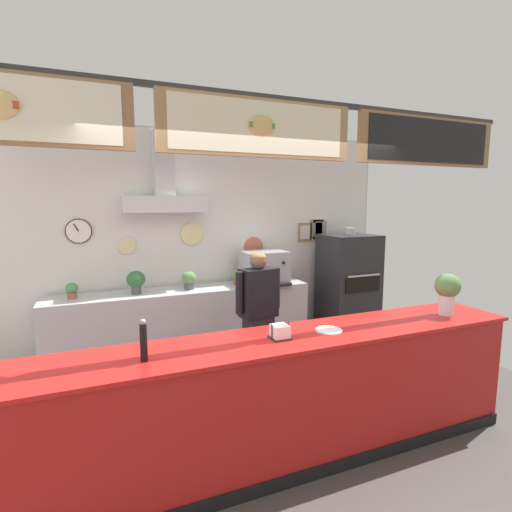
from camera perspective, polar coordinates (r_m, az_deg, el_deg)
ground_plane at (r=3.68m, az=-0.31°, el=-25.23°), size 6.76×6.76×0.00m
back_wall_assembly at (r=5.11m, az=-9.38°, el=2.75°), size 5.63×2.48×2.94m
service_counter at (r=3.15m, az=2.20°, el=-20.75°), size 4.35×0.62×1.00m
back_prep_counter at (r=5.04m, az=-10.48°, el=-10.15°), size 3.23×0.55×0.94m
pizza_oven at (r=5.74m, az=13.41°, el=-4.69°), size 0.73×0.69×1.66m
shop_worker at (r=4.13m, az=0.35°, el=-9.13°), size 0.53×0.28×1.50m
espresso_machine at (r=5.17m, az=1.18°, el=-1.70°), size 0.59×0.54×0.43m
potted_thyme at (r=4.89m, az=-9.88°, el=-3.40°), size 0.18×0.18×0.22m
potted_oregano at (r=5.10m, az=-2.86°, el=-2.96°), size 0.15×0.15×0.20m
potted_sage at (r=4.78m, az=-17.32°, el=-3.47°), size 0.22×0.22×0.27m
potted_basil at (r=4.84m, az=-25.56°, el=-4.54°), size 0.14×0.14×0.18m
pepper_grinder at (r=2.62m, az=-16.29°, el=-11.85°), size 0.05×0.05×0.28m
napkin_holder at (r=2.95m, az=3.55°, el=-11.17°), size 0.15×0.14×0.12m
condiment_plate at (r=3.16m, az=10.72°, el=-10.74°), size 0.21×0.21×0.01m
basil_vase at (r=3.89m, az=26.42°, el=-4.74°), size 0.22×0.22×0.38m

